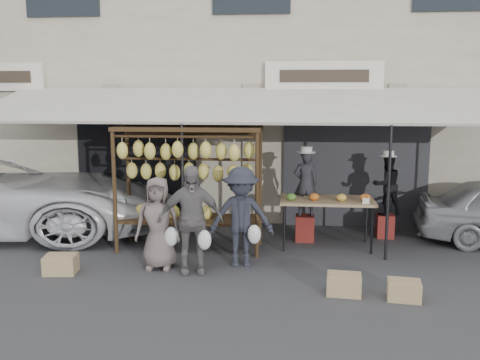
# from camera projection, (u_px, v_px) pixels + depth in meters

# --- Properties ---
(ground_plane) EXTENTS (90.00, 90.00, 0.00)m
(ground_plane) POSITION_uv_depth(u_px,v_px,m) (232.00, 278.00, 8.25)
(ground_plane) COLOR #2D2D30
(shophouse) EXTENTS (24.00, 6.15, 7.30)m
(shophouse) POSITION_uv_depth(u_px,v_px,m) (260.00, 60.00, 14.02)
(shophouse) COLOR beige
(shophouse) RESTS_ON ground_plane
(awning) EXTENTS (10.00, 2.35, 2.92)m
(awning) POSITION_uv_depth(u_px,v_px,m) (246.00, 106.00, 10.06)
(awning) COLOR beige
(awning) RESTS_ON ground_plane
(banana_rack) EXTENTS (2.60, 0.90, 2.24)m
(banana_rack) POSITION_uv_depth(u_px,v_px,m) (188.00, 164.00, 9.48)
(banana_rack) COLOR black
(banana_rack) RESTS_ON ground_plane
(produce_table) EXTENTS (1.70, 0.90, 1.04)m
(produce_table) POSITION_uv_depth(u_px,v_px,m) (327.00, 201.00, 9.73)
(produce_table) COLOR tan
(produce_table) RESTS_ON ground_plane
(vendor_left) EXTENTS (0.47, 0.32, 1.25)m
(vendor_left) POSITION_uv_depth(u_px,v_px,m) (306.00, 183.00, 10.12)
(vendor_left) COLOR #28282D
(vendor_left) RESTS_ON stool_left
(vendor_right) EXTENTS (0.69, 0.61, 1.19)m
(vendor_right) POSITION_uv_depth(u_px,v_px,m) (387.00, 185.00, 10.37)
(vendor_right) COLOR black
(vendor_right) RESTS_ON stool_right
(customer_left) EXTENTS (0.75, 0.50, 1.50)m
(customer_left) POSITION_uv_depth(u_px,v_px,m) (158.00, 223.00, 8.59)
(customer_left) COLOR #665A55
(customer_left) RESTS_ON ground_plane
(customer_mid) EXTENTS (1.07, 0.62, 1.72)m
(customer_mid) POSITION_uv_depth(u_px,v_px,m) (191.00, 219.00, 8.38)
(customer_mid) COLOR slate
(customer_mid) RESTS_ON ground_plane
(customer_right) EXTENTS (1.14, 0.77, 1.64)m
(customer_right) POSITION_uv_depth(u_px,v_px,m) (241.00, 217.00, 8.70)
(customer_right) COLOR #242630
(customer_right) RESTS_ON ground_plane
(stool_left) EXTENTS (0.38, 0.38, 0.50)m
(stool_left) POSITION_uv_depth(u_px,v_px,m) (305.00, 228.00, 10.26)
(stool_left) COLOR maroon
(stool_left) RESTS_ON ground_plane
(stool_right) EXTENTS (0.38, 0.38, 0.46)m
(stool_right) POSITION_uv_depth(u_px,v_px,m) (385.00, 226.00, 10.50)
(stool_right) COLOR maroon
(stool_right) RESTS_ON ground_plane
(crate_near_a) EXTENTS (0.51, 0.40, 0.29)m
(crate_near_a) POSITION_uv_depth(u_px,v_px,m) (344.00, 284.00, 7.58)
(crate_near_a) COLOR tan
(crate_near_a) RESTS_ON ground_plane
(crate_near_b) EXTENTS (0.48, 0.39, 0.27)m
(crate_near_b) POSITION_uv_depth(u_px,v_px,m) (404.00, 290.00, 7.37)
(crate_near_b) COLOR tan
(crate_near_b) RESTS_ON ground_plane
(crate_far) EXTENTS (0.53, 0.43, 0.29)m
(crate_far) POSITION_uv_depth(u_px,v_px,m) (61.00, 264.00, 8.44)
(crate_far) COLOR tan
(crate_far) RESTS_ON ground_plane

